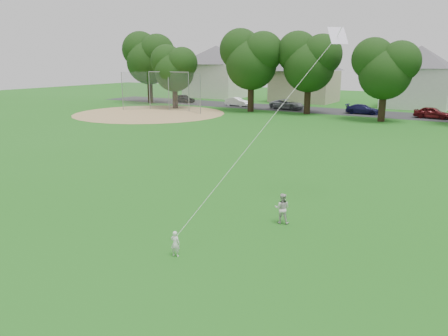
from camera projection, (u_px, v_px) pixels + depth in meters
The scene contains 10 objects.
ground at pixel (176, 237), 16.06m from camera, with size 160.00×160.00×0.00m, color #1D6316.
street at pixel (401, 115), 50.60m from camera, with size 90.00×7.00×0.01m, color #2D2D30.
dirt_infield at pixel (150, 113), 52.46m from camera, with size 18.00×18.00×0.02m, color #9E7F51.
toddler at pixel (175, 244), 14.38m from camera, with size 0.33×0.21×0.89m, color white.
older_boy at pixel (282, 208), 17.26m from camera, with size 0.60×0.47×1.23m, color silver.
kite at pixel (267, 124), 16.37m from camera, with size 1.72×4.73×10.97m.
baseball_backstop at pixel (166, 92), 54.69m from camera, with size 10.87×3.25×4.80m.
tree_row at pixel (396, 59), 44.54m from camera, with size 79.01×9.46×11.10m.
parked_cars at pixel (416, 112), 48.72m from camera, with size 65.38×2.44×1.27m.
house_row at pixel (414, 70), 57.99m from camera, with size 77.43×13.46×10.14m.
Camera 1 is at (9.42, -11.76, 6.36)m, focal length 35.00 mm.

